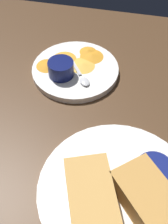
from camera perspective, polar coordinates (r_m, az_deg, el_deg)
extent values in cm
cube|color=#4C331E|center=(60.29, -1.80, -8.90)|extent=(110.00, 110.00, 3.00)
cylinder|color=white|center=(54.59, 6.64, -15.13)|extent=(29.12, 29.12, 1.60)
cube|color=tan|center=(50.32, 1.37, -16.24)|extent=(14.87, 11.81, 4.80)
cube|color=#DB938E|center=(50.32, 1.37, -16.24)|extent=(14.90, 11.34, 0.80)
cube|color=#C68C42|center=(51.22, 12.61, -16.44)|extent=(14.78, 14.30, 4.80)
cube|color=#DB938E|center=(51.22, 12.61, -16.44)|extent=(14.57, 14.01, 0.80)
cylinder|color=navy|center=(54.03, 13.48, -11.63)|extent=(6.61, 6.61, 4.08)
cylinder|color=black|center=(52.64, 13.80, -10.76)|extent=(5.42, 5.42, 0.60)
cube|color=silver|center=(54.26, 3.01, -12.83)|extent=(1.99, 5.54, 0.40)
ellipsoid|color=silver|center=(54.69, 8.93, -12.63)|extent=(2.85, 3.60, 0.80)
cylinder|color=white|center=(74.36, -1.71, 8.30)|extent=(21.91, 21.91, 1.60)
cylinder|color=#0C144C|center=(70.78, -4.58, 8.54)|extent=(6.26, 6.26, 3.87)
cylinder|color=olive|center=(69.79, -4.66, 9.49)|extent=(5.13, 5.13, 0.60)
cube|color=silver|center=(73.29, -1.57, 8.66)|extent=(4.95, 3.83, 0.40)
ellipsoid|color=silver|center=(69.41, 0.11, 6.01)|extent=(3.88, 3.65, 0.80)
cone|color=orange|center=(76.96, 1.53, 11.04)|extent=(7.43, 7.43, 0.60)
cone|color=gold|center=(76.22, -3.93, 10.49)|extent=(8.78, 8.78, 0.60)
cone|color=orange|center=(78.51, 0.81, 11.95)|extent=(4.81, 4.81, 0.60)
cone|color=orange|center=(74.68, -7.35, 9.19)|extent=(6.14, 6.14, 0.60)
cone|color=gold|center=(74.16, -0.31, 9.31)|extent=(8.11, 8.11, 0.60)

